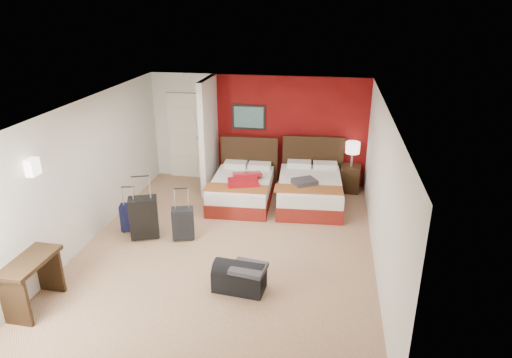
% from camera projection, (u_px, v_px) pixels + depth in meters
% --- Properties ---
extents(ground, '(6.50, 6.50, 0.00)m').
position_uv_depth(ground, '(228.00, 247.00, 7.94)').
color(ground, tan).
rests_on(ground, ground).
extents(room_walls, '(5.02, 6.52, 2.50)m').
position_uv_depth(room_walls, '(174.00, 150.00, 8.99)').
color(room_walls, silver).
rests_on(room_walls, ground).
extents(red_accent_panel, '(3.50, 0.04, 2.50)m').
position_uv_depth(red_accent_panel, '(290.00, 131.00, 10.33)').
color(red_accent_panel, maroon).
rests_on(red_accent_panel, ground).
extents(partition_wall, '(0.12, 1.20, 2.50)m').
position_uv_depth(partition_wall, '(209.00, 135.00, 10.03)').
color(partition_wall, silver).
rests_on(partition_wall, ground).
extents(entry_door, '(0.82, 0.06, 2.05)m').
position_uv_depth(entry_door, '(185.00, 136.00, 10.77)').
color(entry_door, silver).
rests_on(entry_door, ground).
extents(bed_left, '(1.30, 1.81, 0.53)m').
position_uv_depth(bed_left, '(242.00, 191.00, 9.61)').
color(bed_left, white).
rests_on(bed_left, ground).
extents(bed_right, '(1.42, 1.95, 0.56)m').
position_uv_depth(bed_right, '(310.00, 192.00, 9.52)').
color(bed_right, white).
rests_on(bed_right, ground).
extents(red_suitcase_open, '(0.82, 0.98, 0.11)m').
position_uv_depth(red_suitcase_open, '(245.00, 179.00, 9.39)').
color(red_suitcase_open, '#9E0D17').
rests_on(red_suitcase_open, bed_left).
extents(jacket_bundle, '(0.57, 0.54, 0.11)m').
position_uv_depth(jacket_bundle, '(304.00, 182.00, 9.13)').
color(jacket_bundle, '#3D3D42').
rests_on(jacket_bundle, bed_right).
extents(nightstand, '(0.46, 0.46, 0.60)m').
position_uv_depth(nightstand, '(350.00, 179.00, 10.17)').
color(nightstand, '#301E10').
rests_on(nightstand, ground).
extents(table_lamp, '(0.31, 0.31, 0.55)m').
position_uv_depth(table_lamp, '(352.00, 154.00, 9.96)').
color(table_lamp, white).
rests_on(table_lamp, nightstand).
extents(suitcase_black, '(0.58, 0.47, 0.75)m').
position_uv_depth(suitcase_black, '(144.00, 219.00, 8.13)').
color(suitcase_black, black).
rests_on(suitcase_black, ground).
extents(suitcase_charcoal, '(0.44, 0.34, 0.57)m').
position_uv_depth(suitcase_charcoal, '(183.00, 225.00, 8.12)').
color(suitcase_charcoal, black).
rests_on(suitcase_charcoal, ground).
extents(suitcase_navy, '(0.41, 0.30, 0.50)m').
position_uv_depth(suitcase_navy, '(131.00, 218.00, 8.42)').
color(suitcase_navy, black).
rests_on(suitcase_navy, ground).
extents(duffel_bag, '(0.79, 0.48, 0.38)m').
position_uv_depth(duffel_bag, '(239.00, 278.00, 6.72)').
color(duffel_bag, black).
rests_on(duffel_bag, ground).
extents(jacket_draped, '(0.56, 0.50, 0.07)m').
position_uv_depth(jacket_draped, '(249.00, 268.00, 6.56)').
color(jacket_draped, '#3A3A3F').
rests_on(jacket_draped, duffel_bag).
extents(desk, '(0.49, 0.93, 0.77)m').
position_uv_depth(desk, '(33.00, 283.00, 6.27)').
color(desk, black).
rests_on(desk, ground).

